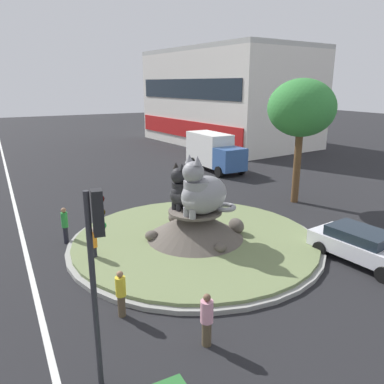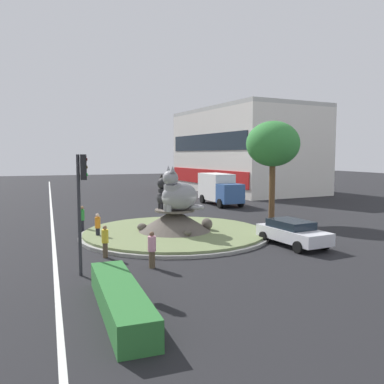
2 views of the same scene
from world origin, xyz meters
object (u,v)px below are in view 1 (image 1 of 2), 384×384
Objects in this scene: traffic_light_mast at (96,256)px; shophouse_block at (227,97)px; broadleaf_tree_behind_island at (301,109)px; delivery_box_truck at (214,151)px; cat_statue_grey at (202,192)px; pedestrian_pink_shirt at (207,319)px; pedestrian_orange_shirt at (93,244)px; pedestrian_yellow_shirt at (121,293)px; cat_statue_black at (186,191)px; sedan_on_far_lane at (362,245)px; pedestrian_green_shirt at (65,224)px.

shophouse_block reaches higher than traffic_light_mast.
shophouse_block is at bearing 157.20° from broadleaf_tree_behind_island.
delivery_box_truck is (-19.91, 15.06, -1.89)m from traffic_light_mast.
cat_statue_grey is at bearing -68.56° from broadleaf_tree_behind_island.
pedestrian_pink_shirt is at bearing 49.16° from cat_statue_grey.
pedestrian_orange_shirt is 0.25× the size of delivery_box_truck.
pedestrian_yellow_shirt is 0.97× the size of pedestrian_pink_shirt.
shophouse_block is 25.29m from broadleaf_tree_behind_island.
broadleaf_tree_behind_island is at bearing 179.92° from cat_statue_black.
delivery_box_truck is at bearing 178.94° from broadleaf_tree_behind_island.
shophouse_block is at bearing 149.83° from sedan_on_far_lane.
sedan_on_far_lane is at bearing 16.90° from traffic_light_mast.
cat_statue_grey is 1.88× the size of pedestrian_orange_shirt.
cat_statue_black is 1.47× the size of pedestrian_orange_shirt.
delivery_box_truck is at bearing 61.50° from traffic_light_mast.
pedestrian_green_shirt is (-3.47, -5.44, -1.71)m from cat_statue_grey.
pedestrian_pink_shirt reaches higher than sedan_on_far_lane.
cat_statue_black is 0.36× the size of delivery_box_truck.
pedestrian_green_shirt is at bearing -85.40° from pedestrian_orange_shirt.
traffic_light_mast reaches higher than pedestrian_pink_shirt.
pedestrian_green_shirt is at bearing -37.87° from cat_statue_black.
pedestrian_pink_shirt is 0.26× the size of delivery_box_truck.
traffic_light_mast is at bearing -64.79° from pedestrian_yellow_shirt.
cat_statue_black is 1.43× the size of pedestrian_pink_shirt.
pedestrian_yellow_shirt is 0.91× the size of pedestrian_green_shirt.
shophouse_block is at bearing -140.42° from cat_statue_black.
shophouse_block reaches higher than pedestrian_green_shirt.
pedestrian_green_shirt is at bearing -133.32° from sedan_on_far_lane.
delivery_box_truck is at bearing 161.66° from sedan_on_far_lane.
traffic_light_mast is 0.67× the size of broadleaf_tree_behind_island.
broadleaf_tree_behind_island is 15.92m from pedestrian_pink_shirt.
cat_statue_grey is at bearing 85.99° from cat_statue_black.
shophouse_block is 3.42× the size of delivery_box_truck.
shophouse_block is 13.41× the size of pedestrian_pink_shirt.
pedestrian_pink_shirt reaches higher than pedestrian_yellow_shirt.
broadleaf_tree_behind_island reaches higher than pedestrian_orange_shirt.
pedestrian_pink_shirt is (32.68, -21.67, -4.80)m from shophouse_block.
cat_statue_grey is at bearing -41.48° from shophouse_block.
traffic_light_mast is 2.88× the size of pedestrian_green_shirt.
pedestrian_pink_shirt is (5.95, -3.16, -1.80)m from cat_statue_grey.
pedestrian_yellow_shirt is at bearing -63.29° from broadleaf_tree_behind_island.
traffic_light_mast reaches higher than sedan_on_far_lane.
cat_statue_grey reaches higher than delivery_box_truck.
pedestrian_green_shirt is 17.73m from delivery_box_truck.
sedan_on_far_lane is (0.95, 10.21, -0.09)m from pedestrian_yellow_shirt.
traffic_light_mast is 25.04m from delivery_box_truck.
cat_statue_grey is 16.51m from delivery_box_truck.
pedestrian_pink_shirt reaches higher than pedestrian_orange_shirt.
pedestrian_orange_shirt is at bearing -124.19° from sedan_on_far_lane.
pedestrian_pink_shirt is at bearing -162.91° from pedestrian_green_shirt.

